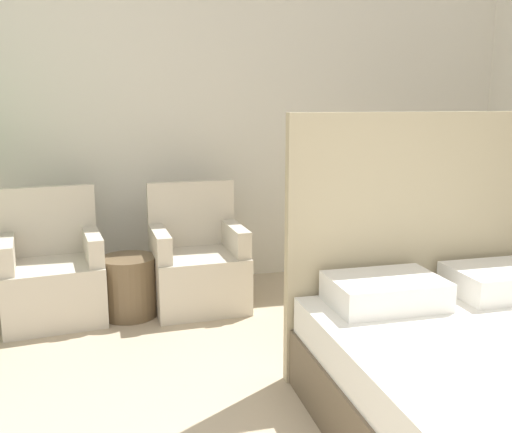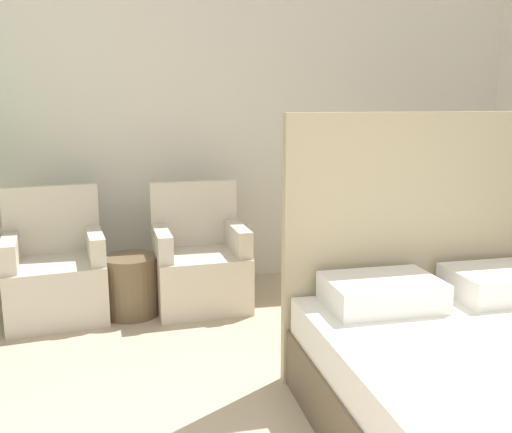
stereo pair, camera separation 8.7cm
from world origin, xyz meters
name	(u,v)px [view 1 (the left image)]	position (x,y,z in m)	size (l,w,h in m)	color
wall_back	(186,103)	(0.00, 4.23, 1.45)	(10.00, 0.06, 2.90)	silver
armchair_near_window_left	(53,280)	(-1.02, 3.55, 0.28)	(0.71, 0.64, 0.89)	beige
armchair_near_window_right	(198,269)	(-0.03, 3.55, 0.28)	(0.67, 0.59, 0.89)	beige
side_table	(129,286)	(-0.53, 3.48, 0.21)	(0.38, 0.38, 0.42)	brown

